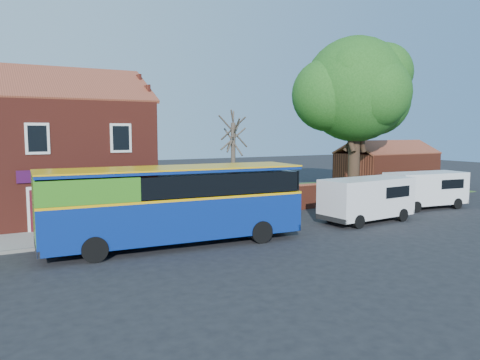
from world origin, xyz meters
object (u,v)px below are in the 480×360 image
bus (166,202)px  van_near (367,198)px  van_far (426,188)px  large_tree (355,93)px

bus → van_near: bus is taller
bus → van_near: (11.49, -0.18, -0.59)m
van_far → bus: bearing=-169.4°
van_near → bus: bearing=174.7°
van_far → large_tree: 9.06m
bus → van_far: size_ratio=2.08×
van_near → large_tree: bearing=47.5°
bus → large_tree: (17.62, 7.66, 5.82)m
van_far → large_tree: size_ratio=0.46×
van_near → van_far: bearing=8.4°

